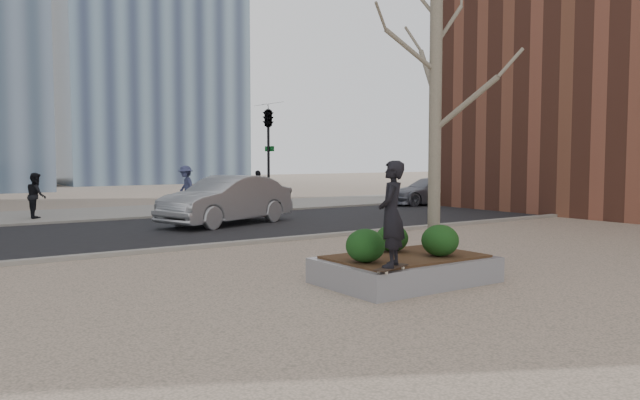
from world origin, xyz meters
TOP-DOWN VIEW (x-y plane):
  - ground at (0.00, 0.00)m, footprint 120.00×120.00m
  - street at (0.00, 10.00)m, footprint 60.00×8.00m
  - far_sidewalk at (0.00, 17.00)m, footprint 60.00×6.00m
  - planter at (1.00, 0.00)m, footprint 3.00×2.00m
  - planter_mulch at (1.00, 0.00)m, footprint 2.70×1.70m
  - sycamore_tree at (2.00, 0.30)m, footprint 2.80×2.80m
  - shrub_left at (-0.05, -0.16)m, footprint 0.67×0.67m
  - shrub_middle at (1.10, 0.49)m, footprint 0.60×0.60m
  - shrub_right at (1.46, -0.41)m, footprint 0.67×0.67m
  - skateboard at (-0.10, -0.88)m, footprint 0.80×0.44m
  - skateboarder at (-0.10, -0.88)m, footprint 0.73×0.70m
  - car_silver at (2.54, 10.47)m, footprint 5.19×3.27m
  - car_third at (14.21, 12.89)m, footprint 4.56×2.44m
  - pedestrian_a at (-2.30, 16.26)m, footprint 0.69×0.86m
  - pedestrian_b at (4.07, 17.71)m, footprint 0.73×1.22m
  - pedestrian_c at (6.88, 16.19)m, footprint 0.99×0.47m
  - traffic_light_far at (6.50, 14.60)m, footprint 0.60×2.48m

SIDE VIEW (x-z plane):
  - ground at x=0.00m, z-range 0.00..0.00m
  - street at x=0.00m, z-range 0.00..0.02m
  - far_sidewalk at x=0.00m, z-range 0.00..0.02m
  - planter at x=1.00m, z-range 0.00..0.45m
  - planter_mulch at x=1.00m, z-range 0.45..0.49m
  - skateboard at x=-0.10m, z-range 0.45..0.53m
  - car_third at x=14.21m, z-range 0.02..1.28m
  - shrub_middle at x=1.10m, z-range 0.49..1.00m
  - shrub_left at x=-0.05m, z-range 0.49..1.06m
  - shrub_right at x=1.46m, z-range 0.49..1.06m
  - car_silver at x=2.54m, z-range 0.02..1.64m
  - pedestrian_c at x=6.88m, z-range 0.02..1.66m
  - pedestrian_a at x=-2.30m, z-range 0.02..1.69m
  - pedestrian_b at x=4.07m, z-range 0.02..1.88m
  - skateboarder at x=-0.10m, z-range 0.52..2.21m
  - traffic_light_far at x=6.50m, z-range 0.00..4.50m
  - sycamore_tree at x=2.00m, z-range 0.49..7.09m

